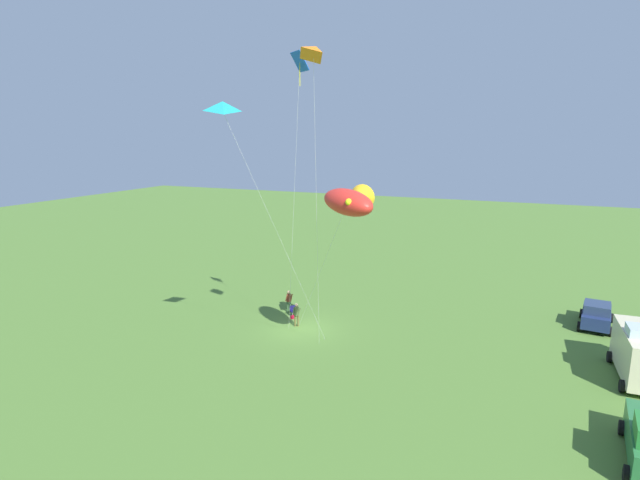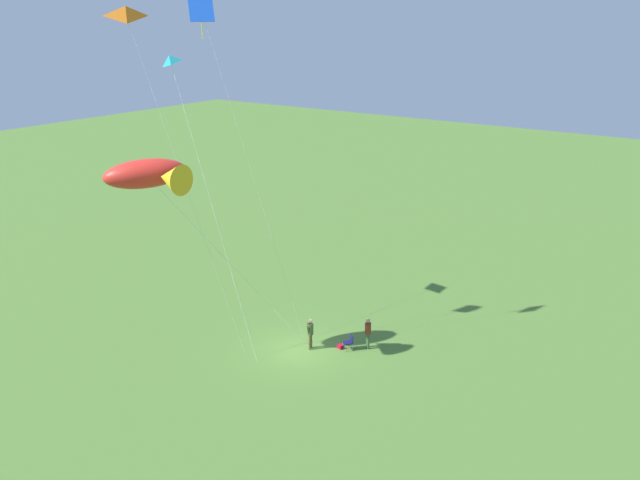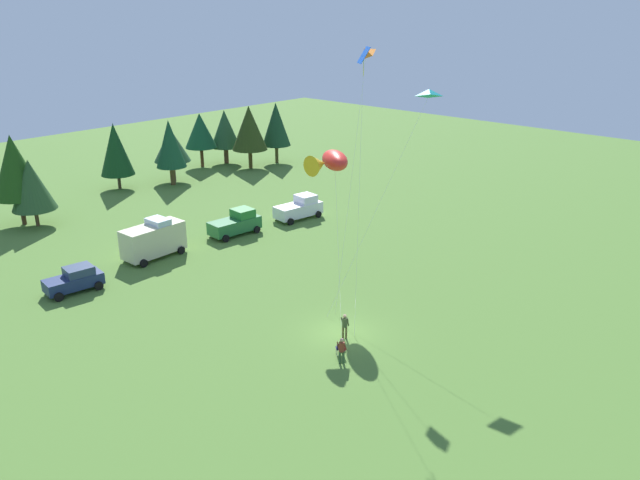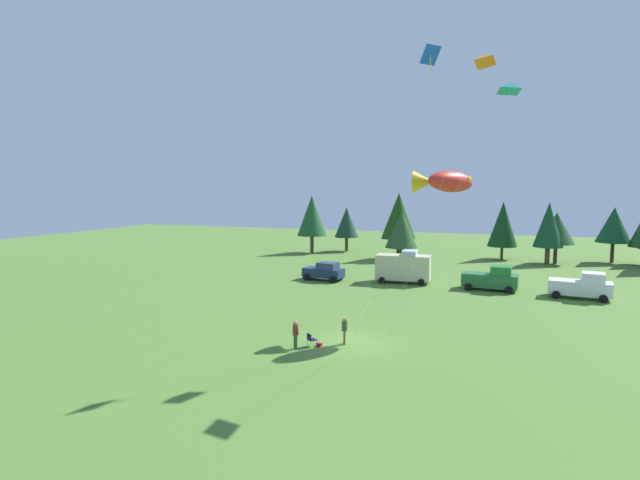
% 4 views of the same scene
% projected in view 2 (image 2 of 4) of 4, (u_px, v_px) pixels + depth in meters
% --- Properties ---
extents(ground_plane, '(160.00, 160.00, 0.00)m').
position_uv_depth(ground_plane, '(299.00, 351.00, 40.27)').
color(ground_plane, '#4D752E').
extents(person_kite_flyer, '(0.43, 0.61, 1.74)m').
position_uv_depth(person_kite_flyer, '(310.00, 331.00, 40.19)').
color(person_kite_flyer, brown).
rests_on(person_kite_flyer, ground).
extents(folding_chair, '(0.68, 0.68, 0.82)m').
position_uv_depth(folding_chair, '(349.00, 341.00, 40.26)').
color(folding_chair, '#141245').
rests_on(folding_chair, ground).
extents(person_spectator, '(0.54, 0.53, 1.74)m').
position_uv_depth(person_spectator, '(368.00, 331.00, 40.27)').
color(person_spectator, '#335630').
rests_on(person_spectator, ground).
extents(backpack_on_grass, '(0.37, 0.30, 0.22)m').
position_uv_depth(backpack_on_grass, '(340.00, 347.00, 40.48)').
color(backpack_on_grass, '#A40E24').
rests_on(backpack_on_grass, ground).
extents(kite_large_fish, '(7.62, 7.89, 10.82)m').
position_uv_depth(kite_large_fish, '(151.00, 175.00, 35.78)').
color(kite_large_fish, red).
rests_on(kite_large_fish, ground).
extents(kite_diamond_blue, '(4.55, 3.57, 18.04)m').
position_uv_depth(kite_diamond_blue, '(205.00, 22.00, 35.89)').
color(kite_diamond_blue, blue).
rests_on(kite_diamond_blue, ground).
extents(kite_delta_teal, '(8.52, 3.21, 15.30)m').
position_uv_depth(kite_delta_teal, '(169.00, 60.00, 40.64)').
color(kite_delta_teal, teal).
rests_on(kite_delta_teal, ground).
extents(kite_delta_orange, '(6.01, 2.99, 17.94)m').
position_uv_depth(kite_delta_orange, '(126.00, 13.00, 35.59)').
color(kite_delta_orange, orange).
rests_on(kite_delta_orange, ground).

